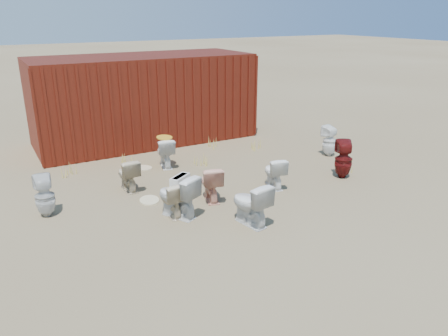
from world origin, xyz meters
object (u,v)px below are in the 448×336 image
toilet_back_beige_left (128,174)px  toilet_back_yellowlid (165,152)px  toilet_front_e (274,172)px  loose_tank (180,184)px  toilet_front_pink (211,183)px  toilet_front_maroon (343,159)px  toilet_front_a (178,196)px  toilet_front_c (250,204)px  toilet_back_beige_right (171,199)px  shipping_container (144,99)px  toilet_back_e (330,141)px  toilet_back_a (45,196)px

toilet_back_beige_left → toilet_back_yellowlid: (1.24, 0.99, 0.01)m
toilet_front_e → loose_tank: 1.99m
toilet_front_pink → toilet_front_maroon: toilet_front_maroon is taller
toilet_front_a → toilet_front_e: bearing=160.3°
toilet_front_c → toilet_back_beige_right: bearing=-53.2°
toilet_back_beige_left → shipping_container: bearing=-115.8°
toilet_back_beige_right → toilet_back_e: bearing=-166.8°
toilet_front_a → toilet_back_yellowlid: size_ratio=1.12×
toilet_back_beige_left → toilet_back_beige_right: (0.31, -1.56, -0.02)m
toilet_front_pink → loose_tank: size_ratio=1.43×
toilet_front_e → toilet_back_beige_right: toilet_front_e is taller
toilet_front_maroon → toilet_front_pink: bearing=26.0°
toilet_front_maroon → toilet_back_e: 1.59m
shipping_container → toilet_front_pink: (-0.38, -4.75, -0.84)m
shipping_container → toilet_front_a: size_ratio=7.49×
toilet_back_beige_right → toilet_back_a: bearing=-29.9°
toilet_front_maroon → toilet_back_beige_left: toilet_front_maroon is taller
toilet_front_pink → toilet_front_e: (1.47, -0.08, -0.02)m
toilet_back_a → toilet_back_e: bearing=-177.3°
shipping_container → toilet_back_beige_right: size_ratio=9.17×
toilet_front_c → toilet_back_a: (-3.05, 2.11, -0.00)m
toilet_front_maroon → toilet_front_e: size_ratio=1.28×
toilet_back_e → toilet_back_yellowlid: bearing=-20.9°
toilet_back_yellowlid → toilet_back_e: bearing=174.0°
shipping_container → toilet_back_beige_right: (-1.34, -5.02, -0.87)m
toilet_back_beige_left → toilet_back_yellowlid: toilet_back_yellowlid is taller
toilet_front_a → toilet_front_c: size_ratio=1.03×
toilet_back_a → loose_tank: bearing=177.7°
toilet_front_a → toilet_front_c: toilet_front_a is taller
toilet_front_a → toilet_front_pink: toilet_front_a is taller
toilet_front_c → toilet_front_e: (1.37, 1.20, -0.06)m
toilet_back_beige_right → toilet_front_pink: bearing=-165.6°
shipping_container → toilet_front_e: shipping_container is taller
loose_tank → toilet_front_c: bearing=-110.6°
toilet_front_c → loose_tank: bearing=-85.9°
toilet_front_a → toilet_front_e: 2.36m
toilet_front_maroon → toilet_back_beige_left: bearing=11.9°
loose_tank → toilet_front_e: bearing=-56.2°
toilet_back_beige_right → loose_tank: 1.11m
toilet_back_beige_right → toilet_back_e: 5.09m
toilet_front_a → toilet_back_a: (-2.07, 1.21, -0.01)m
toilet_front_a → toilet_back_e: 5.05m
toilet_front_c → toilet_back_e: size_ratio=0.99×
toilet_front_c → toilet_front_maroon: (3.05, 0.91, 0.04)m
toilet_back_a → toilet_back_beige_right: (1.99, -1.10, -0.06)m
toilet_back_yellowlid → toilet_back_beige_right: bearing=81.9°
toilet_front_maroon → toilet_back_beige_right: 4.11m
toilet_front_a → toilet_back_e: toilet_front_a is taller
toilet_back_a → toilet_back_yellowlid: (2.92, 1.45, -0.03)m
toilet_front_c → toilet_back_beige_right: (-1.05, 1.01, -0.06)m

